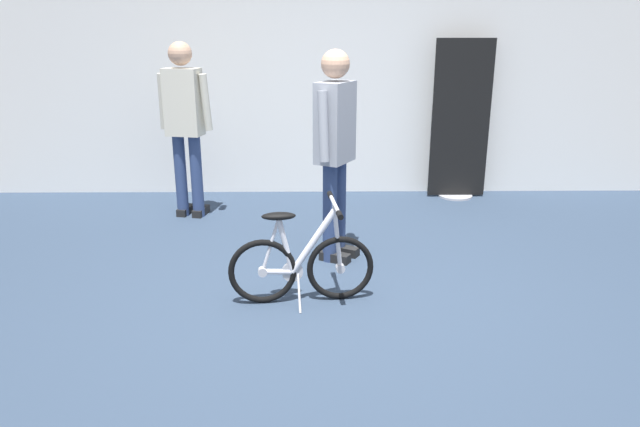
# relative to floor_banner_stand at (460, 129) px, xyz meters

# --- Properties ---
(ground_plane) EXTENTS (7.46, 7.46, 0.00)m
(ground_plane) POSITION_rel_floor_banner_stand_xyz_m (-1.40, -2.63, -0.73)
(ground_plane) COLOR #2D3D51
(back_wall) EXTENTS (7.46, 0.10, 2.60)m
(back_wall) POSITION_rel_floor_banner_stand_xyz_m (-1.40, 0.26, 0.57)
(back_wall) COLOR white
(back_wall) RESTS_ON ground_plane
(floor_banner_stand) EXTENTS (0.60, 0.36, 1.64)m
(floor_banner_stand) POSITION_rel_floor_banner_stand_xyz_m (0.00, 0.00, 0.00)
(floor_banner_stand) COLOR #B7B7BC
(floor_banner_stand) RESTS_ON ground_plane
(folding_bike_foreground) EXTENTS (0.96, 0.53, 0.69)m
(folding_bike_foreground) POSITION_rel_floor_banner_stand_xyz_m (-1.61, -2.48, -0.46)
(folding_bike_foreground) COLOR black
(folding_bike_foreground) RESTS_ON ground_plane
(visitor_near_wall) EXTENTS (0.53, 0.32, 1.62)m
(visitor_near_wall) POSITION_rel_floor_banner_stand_xyz_m (-2.71, -0.63, 0.19)
(visitor_near_wall) COLOR navy
(visitor_near_wall) RESTS_ON ground_plane
(visitor_browsing) EXTENTS (0.37, 0.47, 1.60)m
(visitor_browsing) POSITION_rel_floor_banner_stand_xyz_m (-1.36, -1.71, 0.17)
(visitor_browsing) COLOR navy
(visitor_browsing) RESTS_ON ground_plane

